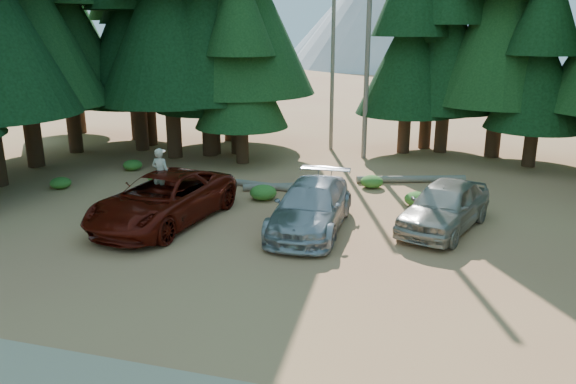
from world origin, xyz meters
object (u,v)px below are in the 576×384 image
(frisbee_player, at_px, (161,173))
(red_pickup, at_px, (163,199))
(log_mid, at_px, (271,186))
(log_right, at_px, (411,179))
(silver_minivan_center, at_px, (311,206))
(log_left, at_px, (293,186))
(silver_minivan_right, at_px, (445,206))

(frisbee_player, bearing_deg, red_pickup, 124.71)
(log_mid, relative_size, log_right, 0.70)
(red_pickup, bearing_deg, silver_minivan_center, 16.17)
(red_pickup, xyz_separation_m, log_right, (7.72, 7.44, -0.69))
(log_left, bearing_deg, frisbee_player, -151.21)
(silver_minivan_center, xyz_separation_m, silver_minivan_right, (4.20, 1.18, 0.03))
(red_pickup, xyz_separation_m, silver_minivan_center, (4.93, 0.76, -0.06))
(frisbee_player, height_order, log_mid, frisbee_player)
(red_pickup, height_order, silver_minivan_right, red_pickup)
(log_left, distance_m, log_right, 5.18)
(silver_minivan_center, xyz_separation_m, frisbee_player, (-5.34, -0.06, 0.75))
(silver_minivan_center, relative_size, log_mid, 1.64)
(log_mid, distance_m, log_right, 6.04)
(red_pickup, height_order, silver_minivan_center, red_pickup)
(log_mid, bearing_deg, frisbee_player, -115.21)
(log_left, bearing_deg, log_mid, 172.18)
(silver_minivan_center, distance_m, log_left, 4.66)
(frisbee_player, distance_m, log_left, 5.75)
(silver_minivan_right, relative_size, frisbee_player, 2.62)
(red_pickup, distance_m, log_right, 10.74)
(red_pickup, distance_m, log_mid, 5.36)
(log_left, relative_size, log_right, 0.87)
(log_left, xyz_separation_m, log_mid, (-0.86, -0.21, -0.01))
(silver_minivan_right, relative_size, log_mid, 1.45)
(red_pickup, distance_m, silver_minivan_center, 4.98)
(log_mid, bearing_deg, silver_minivan_right, -14.53)
(silver_minivan_right, bearing_deg, red_pickup, -148.91)
(red_pickup, xyz_separation_m, log_left, (3.14, 5.02, -0.69))
(silver_minivan_right, xyz_separation_m, log_mid, (-6.85, 2.86, -0.67))
(log_mid, bearing_deg, log_left, 21.99)
(log_mid, height_order, log_right, log_right)
(red_pickup, bearing_deg, frisbee_player, 127.97)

